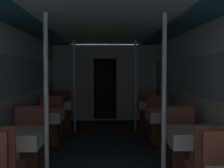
{
  "coord_description": "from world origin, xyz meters",
  "views": [
    {
      "loc": [
        -0.01,
        -1.08,
        1.44
      ],
      "look_at": [
        0.09,
        2.92,
        1.25
      ],
      "focal_mm": 50.0,
      "sensor_mm": 36.0,
      "label": 1
    }
  ],
  "objects_px": {
    "dining_table_right_2": "(166,117)",
    "chair_right_far_2": "(160,129)",
    "dining_table_left_3": "(58,106)",
    "chair_right_near_3": "(155,123)",
    "dining_table_left_1": "(15,140)",
    "chair_left_far_3": "(62,116)",
    "chair_left_near_2": "(37,143)",
    "chair_left_far_1": "(27,154)",
    "chair_left_near_3": "(55,124)",
    "dining_table_left_2": "(44,117)",
    "chair_right_far_1": "(182,153)",
    "chair_right_near_2": "(173,142)",
    "chair_left_far_2": "(50,129)",
    "support_pole_right_3": "(135,86)",
    "support_pole_right_1": "(164,102)",
    "support_pole_left_1": "(46,102)",
    "support_pole_left_3": "(74,86)",
    "dining_table_right_1": "(194,139)",
    "chair_right_far_3": "(148,115)",
    "dining_table_right_3": "(151,105)"
  },
  "relations": [
    {
      "from": "dining_table_right_1",
      "to": "support_pole_right_3",
      "type": "distance_m",
      "value": 3.5
    },
    {
      "from": "chair_right_near_3",
      "to": "chair_right_far_3",
      "type": "relative_size",
      "value": 1.0
    },
    {
      "from": "support_pole_right_3",
      "to": "chair_left_far_1",
      "type": "bearing_deg",
      "value": -121.52
    },
    {
      "from": "chair_left_near_3",
      "to": "dining_table_right_2",
      "type": "xyz_separation_m",
      "value": [
        2.14,
        -1.16,
        0.32
      ]
    },
    {
      "from": "chair_left_far_1",
      "to": "support_pole_right_1",
      "type": "height_order",
      "value": "support_pole_right_1"
    },
    {
      "from": "chair_right_far_2",
      "to": "dining_table_left_2",
      "type": "bearing_deg",
      "value": 14.86
    },
    {
      "from": "chair_left_far_1",
      "to": "chair_left_near_3",
      "type": "relative_size",
      "value": 1.0
    },
    {
      "from": "chair_left_near_2",
      "to": "chair_right_far_1",
      "type": "distance_m",
      "value": 2.22
    },
    {
      "from": "dining_table_left_3",
      "to": "dining_table_left_2",
      "type": "bearing_deg",
      "value": -90.0
    },
    {
      "from": "chair_right_far_2",
      "to": "dining_table_right_3",
      "type": "distance_m",
      "value": 1.2
    },
    {
      "from": "dining_table_left_3",
      "to": "chair_right_near_3",
      "type": "xyz_separation_m",
      "value": [
        2.14,
        -0.57,
        -0.32
      ]
    },
    {
      "from": "support_pole_left_3",
      "to": "dining_table_right_1",
      "type": "height_order",
      "value": "support_pole_left_3"
    },
    {
      "from": "chair_left_far_2",
      "to": "support_pole_right_1",
      "type": "xyz_separation_m",
      "value": [
        1.77,
        -2.29,
        0.77
      ]
    },
    {
      "from": "dining_table_left_1",
      "to": "chair_right_far_2",
      "type": "relative_size",
      "value": 0.8
    },
    {
      "from": "dining_table_left_2",
      "to": "dining_table_left_3",
      "type": "height_order",
      "value": "same"
    },
    {
      "from": "chair_right_far_2",
      "to": "dining_table_left_1",
      "type": "bearing_deg",
      "value": 46.98
    },
    {
      "from": "chair_left_near_3",
      "to": "support_pole_left_1",
      "type": "bearing_deg",
      "value": -82.67
    },
    {
      "from": "chair_right_near_3",
      "to": "support_pole_right_3",
      "type": "distance_m",
      "value": 1.02
    },
    {
      "from": "chair_left_near_3",
      "to": "chair_right_far_3",
      "type": "bearing_deg",
      "value": 27.95
    },
    {
      "from": "dining_table_left_1",
      "to": "support_pole_left_1",
      "type": "height_order",
      "value": "support_pole_left_1"
    },
    {
      "from": "support_pole_right_1",
      "to": "support_pole_right_3",
      "type": "height_order",
      "value": "same"
    },
    {
      "from": "chair_left_far_2",
      "to": "dining_table_right_3",
      "type": "xyz_separation_m",
      "value": [
        2.14,
        1.16,
        0.32
      ]
    },
    {
      "from": "chair_left_near_3",
      "to": "support_pole_right_3",
      "type": "bearing_deg",
      "value": 17.79
    },
    {
      "from": "dining_table_left_1",
      "to": "support_pole_left_1",
      "type": "xyz_separation_m",
      "value": [
        0.37,
        0.0,
        0.45
      ]
    },
    {
      "from": "chair_right_far_1",
      "to": "support_pole_right_3",
      "type": "height_order",
      "value": "support_pole_right_3"
    },
    {
      "from": "chair_left_far_3",
      "to": "chair_left_near_2",
      "type": "bearing_deg",
      "value": 90.0
    },
    {
      "from": "chair_right_near_3",
      "to": "support_pole_left_1",
      "type": "bearing_deg",
      "value": -121.52
    },
    {
      "from": "dining_table_left_3",
      "to": "chair_right_near_3",
      "type": "relative_size",
      "value": 0.8
    },
    {
      "from": "support_pole_right_1",
      "to": "dining_table_right_3",
      "type": "distance_m",
      "value": 3.5
    },
    {
      "from": "dining_table_left_1",
      "to": "dining_table_left_3",
      "type": "height_order",
      "value": "same"
    },
    {
      "from": "support_pole_left_1",
      "to": "chair_left_near_3",
      "type": "xyz_separation_m",
      "value": [
        -0.37,
        2.88,
        -0.77
      ]
    },
    {
      "from": "chair_right_far_2",
      "to": "support_pole_right_3",
      "type": "height_order",
      "value": "support_pole_right_3"
    },
    {
      "from": "chair_left_far_1",
      "to": "dining_table_left_3",
      "type": "height_order",
      "value": "chair_left_far_1"
    },
    {
      "from": "dining_table_right_2",
      "to": "chair_left_far_3",
      "type": "bearing_deg",
      "value": 133.02
    },
    {
      "from": "dining_table_right_2",
      "to": "dining_table_left_2",
      "type": "bearing_deg",
      "value": 180.0
    },
    {
      "from": "dining_table_left_1",
      "to": "dining_table_right_2",
      "type": "xyz_separation_m",
      "value": [
        2.14,
        1.72,
        0.0
      ]
    },
    {
      "from": "chair_left_far_3",
      "to": "dining_table_right_1",
      "type": "bearing_deg",
      "value": 118.03
    },
    {
      "from": "chair_right_far_2",
      "to": "support_pole_right_1",
      "type": "bearing_deg",
      "value": 80.81
    },
    {
      "from": "chair_left_near_2",
      "to": "chair_left_far_2",
      "type": "height_order",
      "value": "same"
    },
    {
      "from": "support_pole_right_3",
      "to": "dining_table_left_1",
      "type": "bearing_deg",
      "value": -117.13
    },
    {
      "from": "dining_table_right_2",
      "to": "chair_right_far_2",
      "type": "distance_m",
      "value": 0.65
    },
    {
      "from": "chair_left_near_3",
      "to": "dining_table_right_3",
      "type": "height_order",
      "value": "chair_left_near_3"
    },
    {
      "from": "chair_left_near_3",
      "to": "chair_right_far_1",
      "type": "xyz_separation_m",
      "value": [
        2.14,
        -2.31,
        0.0
      ]
    },
    {
      "from": "chair_left_near_2",
      "to": "chair_right_near_3",
      "type": "bearing_deg",
      "value": 38.88
    },
    {
      "from": "dining_table_right_1",
      "to": "chair_right_near_3",
      "type": "xyz_separation_m",
      "value": [
        -0.0,
        2.88,
        -0.32
      ]
    },
    {
      "from": "dining_table_left_1",
      "to": "support_pole_right_3",
      "type": "xyz_separation_m",
      "value": [
        1.77,
        3.45,
        0.45
      ]
    },
    {
      "from": "chair_left_far_2",
      "to": "chair_left_far_1",
      "type": "bearing_deg",
      "value": 90.0
    },
    {
      "from": "chair_left_far_2",
      "to": "chair_left_near_2",
      "type": "bearing_deg",
      "value": 90.0
    },
    {
      "from": "chair_left_far_2",
      "to": "chair_right_far_2",
      "type": "height_order",
      "value": "same"
    },
    {
      "from": "dining_table_left_3",
      "to": "chair_right_near_2",
      "type": "bearing_deg",
      "value": -46.98
    }
  ]
}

